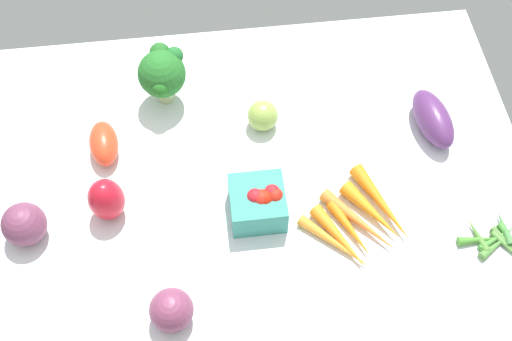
{
  "coord_description": "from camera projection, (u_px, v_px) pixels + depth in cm",
  "views": [
    {
      "loc": [
        7.57,
        64.08,
        108.08
      ],
      "look_at": [
        0.0,
        0.0,
        4.0
      ],
      "focal_mm": 45.98,
      "sensor_mm": 36.0,
      "label": 1
    }
  ],
  "objects": [
    {
      "name": "broccoli_head",
      "position": [
        162.0,
        73.0,
        1.27
      ],
      "size": [
        9.42,
        11.24,
        12.47
      ],
      "color": "#A3BE84",
      "rests_on": "tablecloth"
    },
    {
      "name": "roma_tomato",
      "position": [
        104.0,
        143.0,
        1.25
      ],
      "size": [
        6.36,
        10.33,
        5.45
      ],
      "primitive_type": "ellipsoid",
      "rotation": [
        0.0,
        0.0,
        4.81
      ],
      "color": "#E24122",
      "rests_on": "tablecloth"
    },
    {
      "name": "bell_pepper_red",
      "position": [
        106.0,
        199.0,
        1.16
      ],
      "size": [
        8.45,
        8.45,
        9.49
      ],
      "primitive_type": "ellipsoid",
      "rotation": [
        0.0,
        0.0,
        4.32
      ],
      "color": "red",
      "rests_on": "tablecloth"
    },
    {
      "name": "carrot_bunch",
      "position": [
        361.0,
        221.0,
        1.18
      ],
      "size": [
        20.61,
        21.32,
        2.98
      ],
      "color": "orange",
      "rests_on": "tablecloth"
    },
    {
      "name": "berry_basket",
      "position": [
        259.0,
        202.0,
        1.17
      ],
      "size": [
        9.8,
        9.8,
        7.48
      ],
      "color": "teal",
      "rests_on": "tablecloth"
    },
    {
      "name": "red_onion_near_basket",
      "position": [
        171.0,
        310.0,
        1.06
      ],
      "size": [
        7.34,
        7.34,
        7.34
      ],
      "primitive_type": "sphere",
      "color": "#7B3958",
      "rests_on": "tablecloth"
    },
    {
      "name": "okra_pile",
      "position": [
        496.0,
        239.0,
        1.16
      ],
      "size": [
        12.14,
        10.99,
        1.73
      ],
      "color": "#4B8238",
      "rests_on": "tablecloth"
    },
    {
      "name": "eggplant",
      "position": [
        433.0,
        119.0,
        1.27
      ],
      "size": [
        8.34,
        14.79,
        6.25
      ],
      "primitive_type": "ellipsoid",
      "rotation": [
        0.0,
        0.0,
        4.87
      ],
      "color": "#572D65",
      "rests_on": "tablecloth"
    },
    {
      "name": "heirloom_tomato_green",
      "position": [
        263.0,
        116.0,
        1.28
      ],
      "size": [
        6.08,
        6.08,
        6.08
      ],
      "primitive_type": "sphere",
      "color": "#8FAE4B",
      "rests_on": "tablecloth"
    },
    {
      "name": "red_onion_center",
      "position": [
        24.0,
        224.0,
        1.14
      ],
      "size": [
        7.84,
        7.84,
        7.84
      ],
      "primitive_type": "sphere",
      "color": "#713855",
      "rests_on": "tablecloth"
    },
    {
      "name": "tablecloth",
      "position": [
        256.0,
        179.0,
        1.25
      ],
      "size": [
        104.0,
        76.0,
        2.0
      ],
      "primitive_type": "cube",
      "color": "white",
      "rests_on": "ground"
    }
  ]
}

